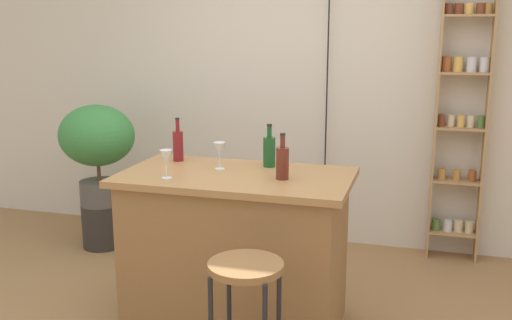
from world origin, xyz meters
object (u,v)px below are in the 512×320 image
(spice_shelf, at_px, (461,122))
(wine_glass_center, at_px, (220,150))
(wine_glass_left, at_px, (166,158))
(bottle_soda_blue, at_px, (178,145))
(bar_stool, at_px, (246,297))
(bottle_vinegar, at_px, (269,151))
(plant_stool, at_px, (102,225))
(potted_plant, at_px, (97,142))
(bottle_sauce_amber, at_px, (282,162))

(spice_shelf, distance_m, wine_glass_center, 2.01)
(wine_glass_left, bearing_deg, spice_shelf, 46.02)
(bottle_soda_blue, relative_size, wine_glass_center, 1.70)
(bar_stool, bearing_deg, bottle_vinegar, 98.37)
(bar_stool, height_order, bottle_vinegar, bottle_vinegar)
(plant_stool, bearing_deg, bar_stool, -42.78)
(bar_stool, xyz_separation_m, plant_stool, (-1.76, 1.63, -0.35))
(bar_stool, height_order, potted_plant, potted_plant)
(spice_shelf, relative_size, bottle_vinegar, 7.88)
(bar_stool, height_order, wine_glass_center, wine_glass_center)
(bar_stool, relative_size, plant_stool, 1.93)
(bar_stool, bearing_deg, bottle_sauce_amber, 88.81)
(plant_stool, relative_size, potted_plant, 0.44)
(potted_plant, bearing_deg, plant_stool, 0.00)
(plant_stool, bearing_deg, wine_glass_left, -45.03)
(bottle_soda_blue, bearing_deg, wine_glass_left, -74.86)
(bottle_vinegar, height_order, bottle_soda_blue, bottle_soda_blue)
(potted_plant, relative_size, wine_glass_left, 5.01)
(bottle_sauce_amber, relative_size, bottle_soda_blue, 0.94)
(bottle_sauce_amber, height_order, bottle_soda_blue, bottle_soda_blue)
(spice_shelf, xyz_separation_m, potted_plant, (-2.78, -0.56, -0.20))
(bottle_vinegar, relative_size, wine_glass_left, 1.61)
(plant_stool, relative_size, wine_glass_center, 2.23)
(bottle_vinegar, distance_m, wine_glass_left, 0.66)
(wine_glass_center, bearing_deg, potted_plant, 147.99)
(potted_plant, xyz_separation_m, bottle_soda_blue, (1.02, -0.71, 0.17))
(spice_shelf, distance_m, bottle_soda_blue, 2.17)
(spice_shelf, height_order, bottle_sauce_amber, spice_shelf)
(bottle_sauce_amber, distance_m, bottle_vinegar, 0.31)
(bar_stool, bearing_deg, potted_plant, 137.22)
(bottle_soda_blue, distance_m, wine_glass_left, 0.45)
(wine_glass_left, distance_m, wine_glass_center, 0.36)
(spice_shelf, relative_size, potted_plant, 2.53)
(bottle_sauce_amber, bearing_deg, bar_stool, -91.19)
(bar_stool, relative_size, potted_plant, 0.86)
(potted_plant, height_order, wine_glass_left, potted_plant)
(wine_glass_center, bearing_deg, wine_glass_left, -125.85)
(spice_shelf, height_order, bottle_soda_blue, spice_shelf)
(potted_plant, relative_size, bottle_sauce_amber, 3.14)
(bottle_sauce_amber, xyz_separation_m, wine_glass_left, (-0.63, -0.17, 0.02))
(bottle_soda_blue, bearing_deg, spice_shelf, 35.78)
(plant_stool, bearing_deg, wine_glass_center, -32.01)
(potted_plant, height_order, bottle_soda_blue, bottle_soda_blue)
(spice_shelf, bearing_deg, bar_stool, -115.10)
(potted_plant, bearing_deg, wine_glass_left, -45.03)
(spice_shelf, height_order, plant_stool, spice_shelf)
(plant_stool, height_order, bottle_sauce_amber, bottle_sauce_amber)
(bottle_vinegar, bearing_deg, wine_glass_center, -150.99)
(potted_plant, bearing_deg, bar_stool, -42.78)
(spice_shelf, xyz_separation_m, wine_glass_left, (-1.64, -1.70, -0.02))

